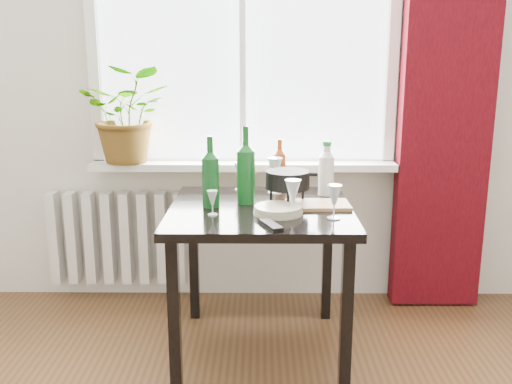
{
  "coord_description": "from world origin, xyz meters",
  "views": [
    {
      "loc": [
        0.1,
        -1.04,
        1.43
      ],
      "look_at": [
        0.08,
        1.55,
        0.81
      ],
      "focal_mm": 40.0,
      "sensor_mm": 36.0,
      "label": 1
    }
  ],
  "objects_px": {
    "radiator": "(118,238)",
    "wine_bottle_right": "(246,164)",
    "bottle_amber": "(279,164)",
    "wineglass_back_center": "(275,175)",
    "wineglass_far_right": "(334,202)",
    "wineglass_front_left": "(212,203)",
    "wineglass_back_left": "(240,176)",
    "cleaning_bottle": "(326,168)",
    "wineglass_front_right": "(293,198)",
    "wine_bottle_left": "(211,171)",
    "tv_remote": "(271,225)",
    "table": "(260,225)",
    "fondue_pot": "(287,188)",
    "plate_stack": "(278,210)",
    "potted_plant": "(129,115)",
    "cutting_board": "(318,205)"
  },
  "relations": [
    {
      "from": "tv_remote",
      "to": "wineglass_front_right",
      "type": "bearing_deg",
      "value": 36.01
    },
    {
      "from": "wine_bottle_right",
      "to": "bottle_amber",
      "type": "relative_size",
      "value": 1.4
    },
    {
      "from": "wineglass_back_center",
      "to": "fondue_pot",
      "type": "bearing_deg",
      "value": -77.0
    },
    {
      "from": "wine_bottle_left",
      "to": "bottle_amber",
      "type": "height_order",
      "value": "wine_bottle_left"
    },
    {
      "from": "wine_bottle_left",
      "to": "tv_remote",
      "type": "xyz_separation_m",
      "value": [
        0.28,
        -0.32,
        -0.16
      ]
    },
    {
      "from": "wineglass_front_right",
      "to": "plate_stack",
      "type": "distance_m",
      "value": 0.1
    },
    {
      "from": "fondue_pot",
      "to": "cutting_board",
      "type": "bearing_deg",
      "value": 7.89
    },
    {
      "from": "wineglass_back_center",
      "to": "wineglass_back_left",
      "type": "bearing_deg",
      "value": 159.93
    },
    {
      "from": "table",
      "to": "fondue_pot",
      "type": "height_order",
      "value": "fondue_pot"
    },
    {
      "from": "wineglass_far_right",
      "to": "wineglass_back_center",
      "type": "relative_size",
      "value": 0.81
    },
    {
      "from": "wineglass_front_right",
      "to": "potted_plant",
      "type": "bearing_deg",
      "value": 139.71
    },
    {
      "from": "fondue_pot",
      "to": "bottle_amber",
      "type": "bearing_deg",
      "value": 117.41
    },
    {
      "from": "potted_plant",
      "to": "plate_stack",
      "type": "distance_m",
      "value": 1.13
    },
    {
      "from": "bottle_amber",
      "to": "radiator",
      "type": "bearing_deg",
      "value": 165.13
    },
    {
      "from": "bottle_amber",
      "to": "wineglass_back_center",
      "type": "relative_size",
      "value": 1.43
    },
    {
      "from": "wineglass_back_center",
      "to": "fondue_pot",
      "type": "height_order",
      "value": "wineglass_back_center"
    },
    {
      "from": "wineglass_front_right",
      "to": "wineglass_front_left",
      "type": "relative_size",
      "value": 1.48
    },
    {
      "from": "table",
      "to": "wineglass_front_right",
      "type": "relative_size",
      "value": 5.04
    },
    {
      "from": "plate_stack",
      "to": "radiator",
      "type": "bearing_deg",
      "value": 140.91
    },
    {
      "from": "wineglass_front_right",
      "to": "wineglass_back_center",
      "type": "relative_size",
      "value": 0.89
    },
    {
      "from": "wine_bottle_right",
      "to": "wineglass_back_left",
      "type": "height_order",
      "value": "wine_bottle_right"
    },
    {
      "from": "bottle_amber",
      "to": "cleaning_bottle",
      "type": "xyz_separation_m",
      "value": [
        0.23,
        -0.14,
        0.0
      ]
    },
    {
      "from": "cleaning_bottle",
      "to": "wineglass_back_left",
      "type": "height_order",
      "value": "cleaning_bottle"
    },
    {
      "from": "wineglass_far_right",
      "to": "plate_stack",
      "type": "xyz_separation_m",
      "value": [
        -0.24,
        0.08,
        -0.06
      ]
    },
    {
      "from": "wineglass_back_center",
      "to": "wineglass_front_right",
      "type": "bearing_deg",
      "value": -81.35
    },
    {
      "from": "radiator",
      "to": "cleaning_bottle",
      "type": "relative_size",
      "value": 2.89
    },
    {
      "from": "wineglass_front_left",
      "to": "plate_stack",
      "type": "distance_m",
      "value": 0.3
    },
    {
      "from": "wineglass_front_right",
      "to": "wineglass_back_left",
      "type": "distance_m",
      "value": 0.57
    },
    {
      "from": "potted_plant",
      "to": "wineglass_back_center",
      "type": "height_order",
      "value": "potted_plant"
    },
    {
      "from": "radiator",
      "to": "fondue_pot",
      "type": "height_order",
      "value": "fondue_pot"
    },
    {
      "from": "tv_remote",
      "to": "cutting_board",
      "type": "distance_m",
      "value": 0.4
    },
    {
      "from": "wine_bottle_right",
      "to": "cleaning_bottle",
      "type": "xyz_separation_m",
      "value": [
        0.4,
        0.17,
        -0.05
      ]
    },
    {
      "from": "radiator",
      "to": "wineglass_back_left",
      "type": "xyz_separation_m",
      "value": [
        0.74,
        -0.28,
        0.44
      ]
    },
    {
      "from": "wine_bottle_right",
      "to": "fondue_pot",
      "type": "xyz_separation_m",
      "value": [
        0.2,
        -0.02,
        -0.11
      ]
    },
    {
      "from": "wineglass_back_center",
      "to": "wine_bottle_left",
      "type": "bearing_deg",
      "value": -137.48
    },
    {
      "from": "potted_plant",
      "to": "wineglass_back_left",
      "type": "bearing_deg",
      "value": -20.31
    },
    {
      "from": "wine_bottle_right",
      "to": "cutting_board",
      "type": "bearing_deg",
      "value": -10.28
    },
    {
      "from": "cutting_board",
      "to": "wineglass_back_center",
      "type": "bearing_deg",
      "value": 125.9
    },
    {
      "from": "wine_bottle_right",
      "to": "plate_stack",
      "type": "height_order",
      "value": "wine_bottle_right"
    },
    {
      "from": "wineglass_front_right",
      "to": "wine_bottle_right",
      "type": "bearing_deg",
      "value": 132.05
    },
    {
      "from": "table",
      "to": "wine_bottle_left",
      "type": "height_order",
      "value": "wine_bottle_left"
    },
    {
      "from": "radiator",
      "to": "wine_bottle_right",
      "type": "xyz_separation_m",
      "value": [
        0.78,
        -0.56,
        0.55
      ]
    },
    {
      "from": "wineglass_far_right",
      "to": "wineglass_front_left",
      "type": "height_order",
      "value": "wineglass_far_right"
    },
    {
      "from": "fondue_pot",
      "to": "tv_remote",
      "type": "distance_m",
      "value": 0.39
    },
    {
      "from": "bottle_amber",
      "to": "wineglass_back_left",
      "type": "relative_size",
      "value": 1.8
    },
    {
      "from": "potted_plant",
      "to": "wineglass_front_right",
      "type": "height_order",
      "value": "potted_plant"
    },
    {
      "from": "cleaning_bottle",
      "to": "fondue_pot",
      "type": "relative_size",
      "value": 1.15
    },
    {
      "from": "bottle_amber",
      "to": "cutting_board",
      "type": "xyz_separation_m",
      "value": [
        0.17,
        -0.37,
        -0.13
      ]
    },
    {
      "from": "potted_plant",
      "to": "fondue_pot",
      "type": "bearing_deg",
      "value": -31.67
    },
    {
      "from": "table",
      "to": "bottle_amber",
      "type": "bearing_deg",
      "value": 75.16
    }
  ]
}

